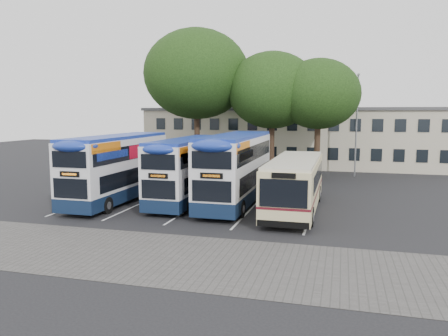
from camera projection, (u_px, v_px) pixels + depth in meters
ground at (238, 228)px, 21.59m from camera, size 120.00×120.00×0.00m
paving_strip at (160, 256)px, 17.33m from camera, size 40.00×6.00×0.01m
bay_lines at (198, 204)px, 27.36m from camera, size 14.12×11.00×0.01m
depot_building at (296, 136)px, 47.03m from camera, size 32.40×8.40×6.20m
lamp_post at (357, 119)px, 38.51m from camera, size 0.25×1.05×9.06m
tree_left at (197, 74)px, 39.27m from camera, size 9.51×9.51×13.17m
tree_mid at (272, 90)px, 37.65m from camera, size 7.78×7.78×10.91m
tree_right at (319, 94)px, 36.33m from camera, size 6.91×6.91×10.16m
bus_dd_left at (118, 165)px, 27.86m from camera, size 2.47×10.20×4.25m
bus_dd_mid at (189, 167)px, 27.79m from camera, size 2.36×9.72×4.05m
bus_dd_right at (236, 166)px, 26.97m from camera, size 2.53×10.43×4.35m
bus_single at (295, 181)px, 25.28m from camera, size 2.61×10.26×3.06m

